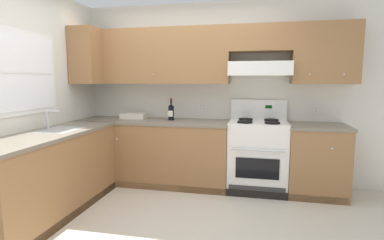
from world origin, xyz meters
name	(u,v)px	position (x,y,z in m)	size (l,w,h in m)	color
ground_plane	(160,226)	(0.00, 0.00, 0.00)	(7.04, 7.04, 0.00)	beige
wall_back	(219,79)	(0.40, 1.53, 1.48)	(4.68, 0.57, 2.55)	silver
wall_left	(31,91)	(-1.59, 0.23, 1.34)	(0.47, 4.00, 2.55)	silver
counter_back_run	(192,154)	(0.07, 1.24, 0.45)	(3.60, 0.65, 0.91)	olive
counter_left_run	(50,174)	(-1.24, 0.00, 0.46)	(0.63, 1.91, 1.13)	olive
stove	(257,155)	(0.96, 1.25, 0.48)	(0.76, 0.62, 1.20)	white
wine_bottle	(171,111)	(-0.25, 1.31, 1.03)	(0.08, 0.08, 0.31)	black
bowl	(134,117)	(-0.83, 1.36, 0.94)	(0.37, 0.21, 0.08)	beige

